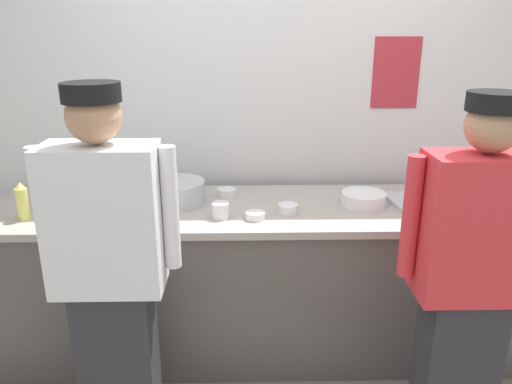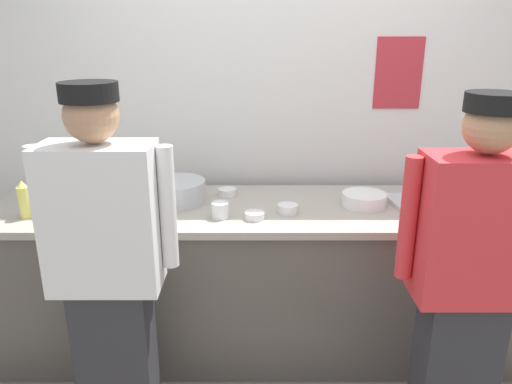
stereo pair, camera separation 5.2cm
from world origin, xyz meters
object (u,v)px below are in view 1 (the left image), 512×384
Objects in this scene: squeeze_bottle_spare at (22,202)px; deli_cup at (221,210)px; squeeze_bottle_primary at (140,201)px; ramekin_orange_sauce at (129,203)px; chefs_knife at (78,206)px; mixing_bowl_steel at (175,192)px; chef_near_left at (110,267)px; ramekin_green_sauce at (227,192)px; ramekin_yellow_sauce at (288,208)px; ramekin_red_sauce at (255,215)px; chef_center at (470,275)px; plate_stack_front at (363,199)px; sheet_tray at (433,201)px.

deli_cup is (1.01, -0.00, -0.06)m from squeeze_bottle_spare.
squeeze_bottle_primary is 2.09× the size of ramekin_orange_sauce.
squeeze_bottle_primary is 0.77× the size of chefs_knife.
chef_near_left is at bearing -103.65° from mixing_bowl_steel.
squeeze_bottle_spare is at bearing -161.04° from ramekin_green_sauce.
chef_near_left is at bearing -144.61° from ramekin_yellow_sauce.
chef_near_left reaches higher than squeeze_bottle_spare.
chefs_knife is (-0.80, 0.18, -0.04)m from deli_cup.
deli_cup is at bearing -92.87° from ramekin_green_sauce.
squeeze_bottle_primary is 1.98× the size of ramekin_yellow_sauce.
ramekin_yellow_sauce is at bearing 26.06° from ramekin_red_sauce.
ramekin_green_sauce reaches higher than ramekin_orange_sauce.
chef_center is 2.01m from chefs_knife.
chef_near_left is 0.77m from squeeze_bottle_spare.
deli_cup is at bearing 151.78° from chef_center.
chefs_knife is at bearing 174.19° from ramekin_yellow_sauce.
chef_near_left is 0.77m from chefs_knife.
chefs_knife is (-1.16, 0.12, -0.02)m from ramekin_yellow_sauce.
squeeze_bottle_spare reaches higher than plate_stack_front.
chef_center reaches higher than chefs_knife.
squeeze_bottle_primary is at bearing -61.84° from ramekin_orange_sauce.
sheet_tray is 4.49× the size of ramekin_yellow_sauce.
ramekin_red_sauce is (-0.88, 0.55, 0.06)m from chef_center.
mixing_bowl_steel is 3.09× the size of ramekin_yellow_sauce.
ramekin_orange_sauce is at bearing -179.67° from sheet_tray.
ramekin_red_sauce is (0.59, 0.00, -0.08)m from squeeze_bottle_primary.
chefs_knife is at bearing 157.93° from chef_center.
squeeze_bottle_primary is at bearing 159.46° from chef_center.
chef_near_left reaches higher than sheet_tray.
chef_near_left is 15.44× the size of ramekin_green_sauce.
squeeze_bottle_spare is 0.29m from chefs_knife.
ramekin_orange_sauce reaches higher than chefs_knife.
ramekin_red_sauce is at bearing -1.04° from squeeze_bottle_spare.
ramekin_orange_sauce is 0.28m from chefs_knife.
mixing_bowl_steel is 3.12× the size of ramekin_green_sauce.
chef_near_left reaches higher than squeeze_bottle_primary.
squeeze_bottle_primary is at bearing -138.45° from ramekin_green_sauce.
mixing_bowl_steel is at bearing 164.21° from ramekin_yellow_sauce.
squeeze_bottle_primary reaches higher than chefs_knife.
ramekin_red_sauce reaches higher than sheet_tray.
deli_cup is at bearing 48.39° from chef_near_left.
mixing_bowl_steel is 0.65m from ramekin_yellow_sauce.
ramekin_red_sauce reaches higher than chefs_knife.
ramekin_yellow_sauce is at bearing -15.79° from mixing_bowl_steel.
chef_near_left is 16.15× the size of ramekin_red_sauce.
deli_cup is (0.45, 0.50, 0.06)m from chef_near_left.
chefs_knife is at bearing -173.80° from mixing_bowl_steel.
squeeze_bottle_primary reaches higher than mixing_bowl_steel.
chef_center is 1.56m from mixing_bowl_steel.
deli_cup reaches higher than chefs_knife.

